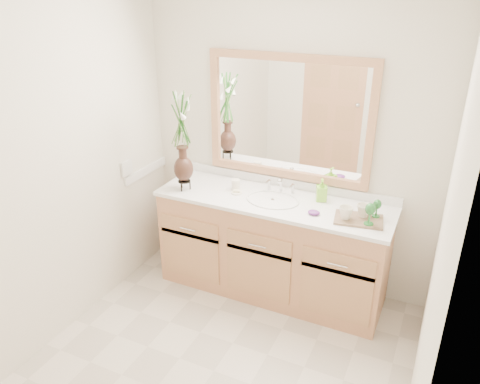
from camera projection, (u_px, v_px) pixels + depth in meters
The scene contains 20 objects.
floor at pixel (214, 371), 3.11m from camera, with size 2.60×2.60×0.00m, color beige.
wall_back at pixel (288, 143), 3.68m from camera, with size 2.40×0.02×2.40m, color white.
wall_front at pixel (20, 369), 1.54m from camera, with size 2.40×0.02×2.40m, color white.
wall_left at pixel (49, 175), 3.08m from camera, with size 0.02×2.60×2.40m, color white.
wall_right at pixel (438, 259), 2.15m from camera, with size 0.02×2.60×2.40m, color white.
vanity at pixel (272, 247), 3.78m from camera, with size 1.80×0.55×0.80m.
counter at pixel (273, 201), 3.61m from camera, with size 1.84×0.57×0.03m, color white.
sink at pixel (272, 206), 3.61m from camera, with size 0.38×0.34×0.23m.
mirror at pixel (288, 118), 3.58m from camera, with size 1.32×0.04×0.97m.
switch_plate at pixel (127, 168), 3.79m from camera, with size 0.02×0.12×0.12m, color white.
flower_vase at pixel (181, 129), 3.56m from camera, with size 0.18×0.18×0.75m.
tumbler at pixel (236, 185), 3.75m from camera, with size 0.07×0.07×0.09m, color white.
soap_dish at pixel (237, 192), 3.70m from camera, with size 0.09×0.09×0.03m.
soap_bottle at pixel (322, 191), 3.55m from camera, with size 0.07×0.07×0.16m, color #88DE34.
purple_dish at pixel (314, 212), 3.36m from camera, with size 0.09×0.07×0.03m, color #66297C.
tray at pixel (359, 220), 3.28m from camera, with size 0.33×0.22×0.02m, color brown.
mug_left at pixel (346, 212), 3.25m from camera, with size 0.10×0.09×0.10m, color white.
mug_right at pixel (363, 210), 3.28m from camera, with size 0.10×0.09×0.10m, color white.
goblet_front at pixel (370, 210), 3.16m from camera, with size 0.07×0.07×0.16m.
goblet_back at pixel (377, 205), 3.27m from camera, with size 0.06×0.06×0.13m.
Camera 1 is at (1.15, -2.04, 2.37)m, focal length 35.00 mm.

